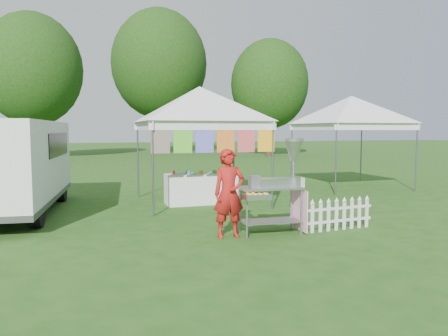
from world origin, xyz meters
name	(u,v)px	position (x,y,z in m)	size (l,w,h in m)	color
ground	(247,233)	(0.00, 0.00, 0.00)	(120.00, 120.00, 0.00)	#254E16
canopy_main	(199,87)	(0.00, 3.49, 2.99)	(4.24, 4.24, 3.45)	#59595E
canopy_right	(352,96)	(5.50, 5.00, 2.99)	(4.24, 4.24, 3.45)	#59595E
tree_left	(32,69)	(-6.00, 24.00, 5.83)	(6.40, 6.40, 9.53)	#342413
tree_mid	(159,64)	(3.00, 28.00, 7.14)	(7.60, 7.60, 11.52)	#342413
tree_right	(270,84)	(10.00, 22.00, 5.18)	(5.60, 5.60, 8.42)	#342413
donut_cart	(280,178)	(0.56, -0.20, 1.02)	(1.29, 0.81, 1.74)	gray
vendor	(229,193)	(-0.43, -0.21, 0.78)	(0.57, 0.37, 1.56)	#A71814
cargo_van	(10,164)	(-4.46, 3.43, 1.13)	(2.47, 5.19, 2.09)	silver
picket_fence	(340,215)	(1.76, -0.32, 0.29)	(1.44, 0.16, 0.56)	silver
display_table	(201,189)	(0.00, 3.37, 0.39)	(1.80, 0.70, 0.77)	white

